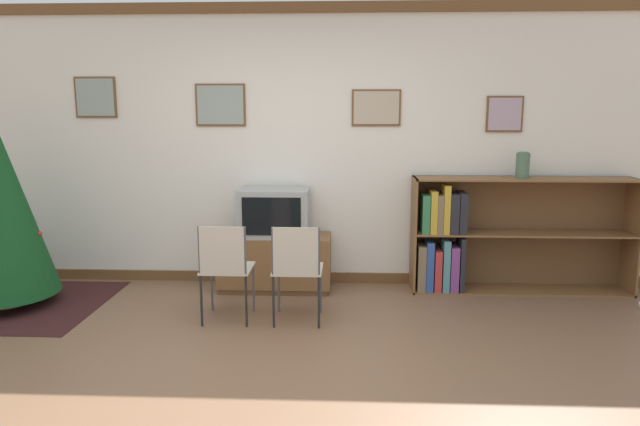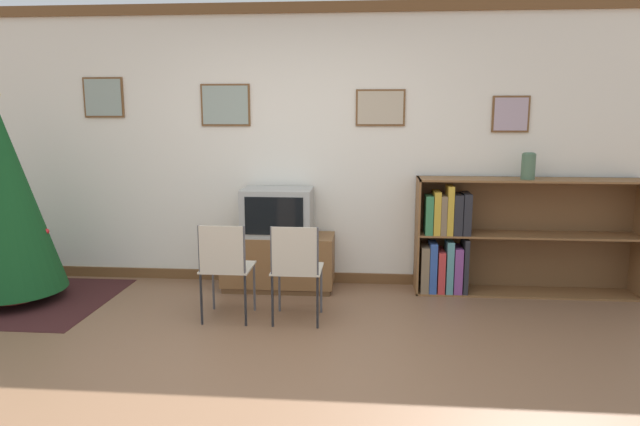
# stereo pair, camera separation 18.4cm
# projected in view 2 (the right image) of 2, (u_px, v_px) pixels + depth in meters

# --- Properties ---
(ground_plane) EXTENTS (24.00, 24.00, 0.00)m
(ground_plane) POSITION_uv_depth(u_px,v_px,m) (264.00, 380.00, 3.66)
(ground_plane) COLOR brown
(wall_back) EXTENTS (9.03, 0.11, 2.70)m
(wall_back) POSITION_uv_depth(u_px,v_px,m) (302.00, 147.00, 5.57)
(wall_back) COLOR silver
(wall_back) RESTS_ON ground_plane
(area_rug) EXTENTS (1.72, 1.42, 0.01)m
(area_rug) POSITION_uv_depth(u_px,v_px,m) (14.00, 300.00, 5.19)
(area_rug) COLOR #381919
(area_rug) RESTS_ON ground_plane
(christmas_tree) EXTENTS (0.94, 0.94, 1.88)m
(christmas_tree) POSITION_uv_depth(u_px,v_px,m) (4.00, 198.00, 5.02)
(christmas_tree) COLOR maroon
(christmas_tree) RESTS_ON area_rug
(tv_console) EXTENTS (1.07, 0.44, 0.53)m
(tv_console) POSITION_uv_depth(u_px,v_px,m) (278.00, 262.00, 5.50)
(tv_console) COLOR brown
(tv_console) RESTS_ON ground_plane
(television) EXTENTS (0.66, 0.43, 0.45)m
(television) POSITION_uv_depth(u_px,v_px,m) (278.00, 212.00, 5.41)
(television) COLOR #9E9E99
(television) RESTS_ON tv_console
(folding_chair_left) EXTENTS (0.40, 0.40, 0.82)m
(folding_chair_left) POSITION_uv_depth(u_px,v_px,m) (225.00, 265.00, 4.60)
(folding_chair_left) COLOR #BCB29E
(folding_chair_left) RESTS_ON ground_plane
(folding_chair_right) EXTENTS (0.40, 0.40, 0.82)m
(folding_chair_right) POSITION_uv_depth(u_px,v_px,m) (296.00, 267.00, 4.56)
(folding_chair_right) COLOR #BCB29E
(folding_chair_right) RESTS_ON ground_plane
(bookshelf) EXTENTS (2.06, 0.36, 1.09)m
(bookshelf) POSITION_uv_depth(u_px,v_px,m) (486.00, 239.00, 5.35)
(bookshelf) COLOR brown
(bookshelf) RESTS_ON ground_plane
(vase) EXTENTS (0.12, 0.12, 0.24)m
(vase) POSITION_uv_depth(u_px,v_px,m) (528.00, 166.00, 5.16)
(vase) COLOR #47664C
(vase) RESTS_ON bookshelf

